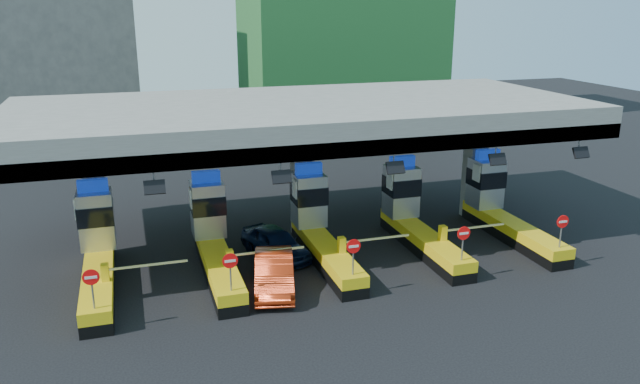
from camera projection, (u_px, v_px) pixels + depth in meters
name	position (u px, v px, depth m)	size (l,w,h in m)	color
ground	(320.00, 256.00, 29.98)	(120.00, 120.00, 0.00)	black
toll_canopy	(302.00, 119.00, 30.83)	(28.00, 12.09, 7.00)	slate
toll_lane_far_left	(97.00, 250.00, 26.99)	(4.43, 8.00, 4.16)	black
toll_lane_left	(213.00, 237.00, 28.41)	(4.43, 8.00, 4.16)	black
toll_lane_center	(318.00, 226.00, 29.83)	(4.43, 8.00, 4.16)	black
toll_lane_right	(413.00, 216.00, 31.25)	(4.43, 8.00, 4.16)	black
toll_lane_far_right	(500.00, 207.00, 32.67)	(4.43, 8.00, 4.16)	black
bg_building_concrete	(54.00, 34.00, 56.29)	(14.00, 10.00, 18.00)	#4C4C49
van	(276.00, 243.00, 29.55)	(1.74, 4.32, 1.47)	black
red_car	(274.00, 272.00, 26.27)	(1.59, 4.57, 1.51)	red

